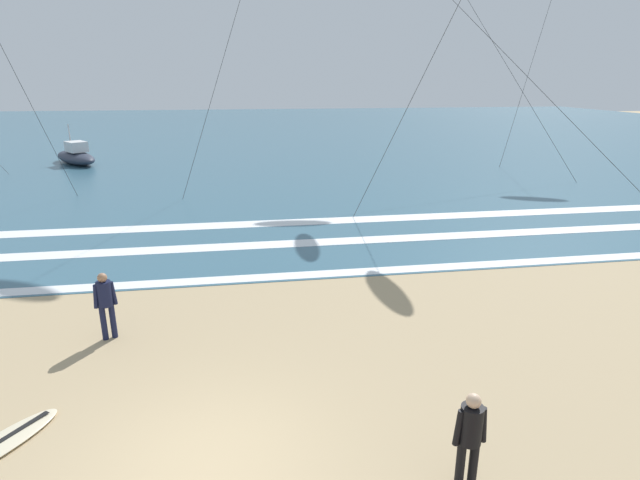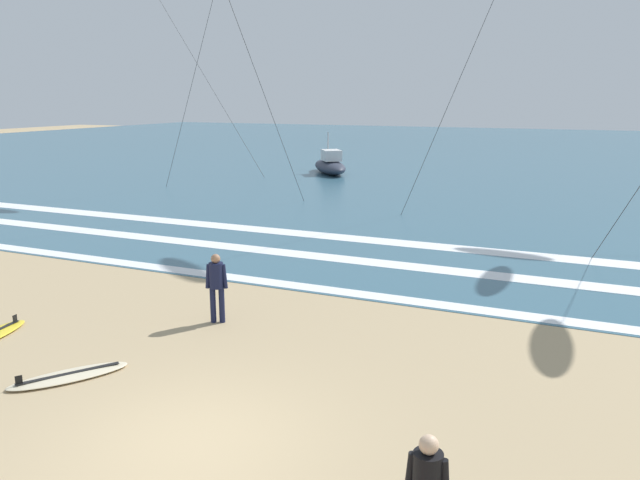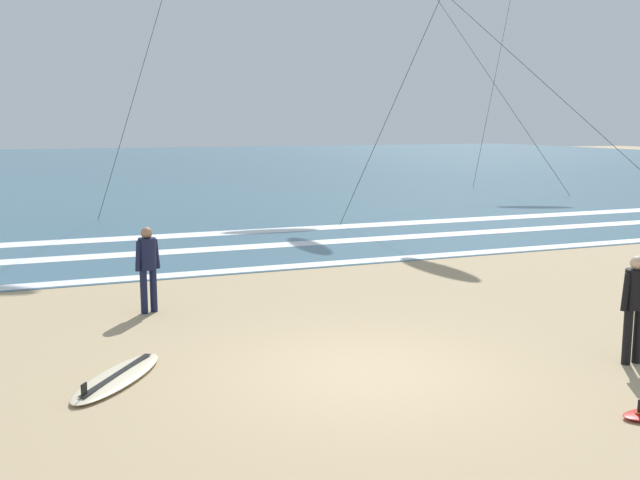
% 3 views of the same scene
% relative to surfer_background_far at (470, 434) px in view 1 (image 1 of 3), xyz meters
% --- Properties ---
extents(ground_plane, '(160.00, 160.00, 0.00)m').
position_rel_surfer_background_far_xyz_m(ground_plane, '(-3.76, 1.04, -0.96)').
color(ground_plane, tan).
extents(ocean_surface, '(140.00, 90.00, 0.01)m').
position_rel_surfer_background_far_xyz_m(ocean_surface, '(-3.76, 53.26, -0.95)').
color(ocean_surface, '#386075').
rests_on(ocean_surface, ground).
extents(wave_foam_shoreline, '(42.87, 0.56, 0.01)m').
position_rel_surfer_background_far_xyz_m(wave_foam_shoreline, '(-2.14, 8.66, -0.94)').
color(wave_foam_shoreline, white).
rests_on(wave_foam_shoreline, ocean_surface).
extents(wave_foam_mid_break, '(37.95, 0.82, 0.01)m').
position_rel_surfer_background_far_xyz_m(wave_foam_mid_break, '(-5.21, 11.76, -0.94)').
color(wave_foam_mid_break, white).
rests_on(wave_foam_mid_break, ocean_surface).
extents(wave_foam_outer_break, '(52.56, 0.96, 0.01)m').
position_rel_surfer_background_far_xyz_m(wave_foam_outer_break, '(-3.38, 14.58, -0.94)').
color(wave_foam_outer_break, white).
rests_on(wave_foam_outer_break, ocean_surface).
extents(surfer_background_far, '(0.51, 0.32, 1.60)m').
position_rel_surfer_background_far_xyz_m(surfer_background_far, '(0.00, 0.00, 0.00)').
color(surfer_background_far, black).
rests_on(surfer_background_far, ground).
extents(surfer_foreground_main, '(0.50, 0.32, 1.60)m').
position_rel_surfer_background_far_xyz_m(surfer_foreground_main, '(-6.14, 5.50, 0.00)').
color(surfer_foreground_main, '#141938').
rests_on(surfer_foreground_main, ground).
extents(offshore_boat, '(4.40, 5.22, 2.70)m').
position_rel_surfer_background_far_xyz_m(offshore_boat, '(-14.34, 31.99, -0.40)').
color(offshore_boat, '#2D3342').
rests_on(offshore_boat, ground).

